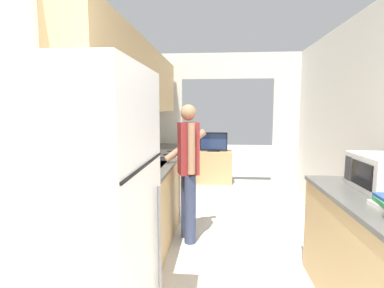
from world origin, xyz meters
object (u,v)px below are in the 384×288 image
(microwave, at_px, (381,173))
(refrigerator, at_px, (74,236))
(range_oven, at_px, (162,183))
(tv_cabinet, at_px, (213,167))
(person, at_px, (188,169))
(television, at_px, (214,142))

(microwave, bearing_deg, refrigerator, -154.43)
(refrigerator, xyz_separation_m, range_oven, (-0.07, 2.78, -0.41))
(refrigerator, relative_size, tv_cabinet, 2.31)
(microwave, relative_size, tv_cabinet, 0.72)
(refrigerator, bearing_deg, tv_cabinet, 82.03)
(range_oven, distance_m, person, 1.07)
(refrigerator, relative_size, microwave, 3.22)
(range_oven, height_order, television, television)
(refrigerator, bearing_deg, microwave, 25.57)
(television, bearing_deg, refrigerator, -98.05)
(refrigerator, xyz_separation_m, television, (0.65, 4.59, -0.01))
(refrigerator, bearing_deg, television, 81.95)
(refrigerator, bearing_deg, person, 78.04)
(range_oven, bearing_deg, tv_cabinet, 68.82)
(person, bearing_deg, range_oven, 9.41)
(refrigerator, xyz_separation_m, microwave, (1.98, 0.95, 0.16))
(refrigerator, height_order, television, refrigerator)
(range_oven, bearing_deg, person, -61.68)
(refrigerator, xyz_separation_m, person, (0.40, 1.90, -0.03))
(person, bearing_deg, microwave, -140.13)
(person, xyz_separation_m, television, (0.25, 2.68, 0.02))
(refrigerator, distance_m, microwave, 2.20)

